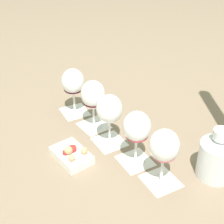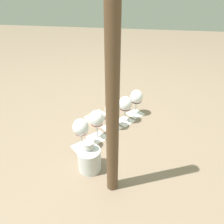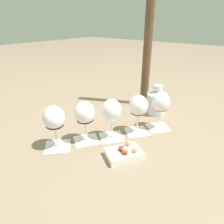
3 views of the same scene
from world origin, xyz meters
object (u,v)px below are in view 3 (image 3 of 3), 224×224
at_px(wine_glass_0, 161,104).
at_px(wine_glass_1, 138,107).
at_px(ceramic_vase, 157,101).
at_px(snack_dish, 124,153).
at_px(wine_glass_2, 111,112).
at_px(wine_glass_3, 85,114).
at_px(umbrella_pole, 148,34).
at_px(wine_glass_4, 54,120).

bearing_deg(wine_glass_0, wine_glass_1, -31.35).
relative_size(wine_glass_1, ceramic_vase, 1.10).
height_order(wine_glass_1, snack_dish, wine_glass_1).
height_order(wine_glass_2, wine_glass_3, same).
bearing_deg(ceramic_vase, wine_glass_1, 6.29).
bearing_deg(wine_glass_1, wine_glass_0, 148.65).
xyz_separation_m(ceramic_vase, umbrella_pole, (-0.08, -0.13, 0.34)).
distance_m(ceramic_vase, snack_dish, 0.45).
height_order(wine_glass_2, ceramic_vase, wine_glass_2).
bearing_deg(ceramic_vase, umbrella_pole, -122.57).
height_order(wine_glass_0, wine_glass_1, same).
bearing_deg(wine_glass_1, umbrella_pole, -154.54).
relative_size(snack_dish, umbrella_pole, 0.20).
relative_size(wine_glass_2, wine_glass_4, 1.00).
bearing_deg(wine_glass_2, snack_dish, 58.13).
xyz_separation_m(wine_glass_2, wine_glass_3, (0.09, -0.07, 0.00)).
distance_m(wine_glass_4, umbrella_pole, 0.70).
distance_m(wine_glass_4, snack_dish, 0.31).
distance_m(wine_glass_0, snack_dish, 0.32).
bearing_deg(wine_glass_3, wine_glass_1, 146.52).
height_order(wine_glass_2, snack_dish, wine_glass_2).
xyz_separation_m(wine_glass_0, wine_glass_1, (0.10, -0.06, 0.00)).
bearing_deg(wine_glass_2, umbrella_pole, -168.59).
height_order(wine_glass_3, ceramic_vase, wine_glass_3).
bearing_deg(umbrella_pole, wine_glass_4, -3.75).
bearing_deg(wine_glass_1, wine_glass_2, -30.00).
height_order(wine_glass_0, snack_dish, wine_glass_0).
bearing_deg(ceramic_vase, wine_glass_0, 31.35).
bearing_deg(snack_dish, umbrella_pole, -157.18).
distance_m(wine_glass_3, snack_dish, 0.23).
distance_m(ceramic_vase, umbrella_pole, 0.38).
bearing_deg(wine_glass_3, wine_glass_4, -29.22).
distance_m(wine_glass_3, ceramic_vase, 0.47).
relative_size(wine_glass_0, wine_glass_2, 1.00).
relative_size(wine_glass_2, snack_dish, 1.12).
relative_size(wine_glass_3, ceramic_vase, 1.10).
bearing_deg(wine_glass_0, ceramic_vase, -148.65).
bearing_deg(wine_glass_0, wine_glass_4, -31.88).
bearing_deg(umbrella_pole, wine_glass_1, 25.46).
bearing_deg(umbrella_pole, ceramic_vase, 57.43).
distance_m(wine_glass_0, wine_glass_1, 0.12).
distance_m(wine_glass_1, umbrella_pole, 0.46).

